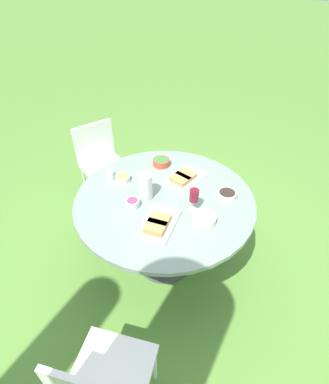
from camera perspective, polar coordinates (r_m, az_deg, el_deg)
name	(u,v)px	position (r m, az deg, el deg)	size (l,w,h in m)	color
ground_plane	(164,260)	(2.92, 0.00, -12.83)	(40.00, 40.00, 0.00)	#5B8C38
dining_table	(164,207)	(2.42, 0.00, -2.95)	(1.42, 1.42, 0.78)	#4C4C51
chair_near_left	(101,158)	(3.36, -12.05, 6.28)	(0.56, 0.57, 0.89)	white
chair_near_right	(104,384)	(1.90, -11.41, -32.18)	(0.54, 0.53, 0.89)	white
water_pitcher	(145,186)	(2.30, -3.75, 1.10)	(0.13, 0.12, 0.21)	silver
wine_glass	(194,196)	(2.18, 5.66, -0.79)	(0.07, 0.07, 0.19)	silver
platter_bread_main	(184,178)	(2.53, 3.82, 2.76)	(0.29, 0.38, 0.06)	white
platter_charcuterie	(158,223)	(2.11, -1.17, -6.00)	(0.28, 0.39, 0.06)	white
bowl_fries	(123,178)	(2.54, -7.99, 2.66)	(0.12, 0.12, 0.05)	beige
bowl_salad	(161,162)	(2.71, -0.60, 5.78)	(0.15, 0.15, 0.06)	#B74733
bowl_olives	(227,194)	(2.41, 11.82, -0.38)	(0.15, 0.15, 0.04)	beige
bowl_dip_red	(133,203)	(2.27, -6.09, -2.08)	(0.10, 0.10, 0.06)	silver
bowl_dip_cream	(204,218)	(2.16, 7.62, -4.99)	(0.17, 0.17, 0.05)	beige
cup_water_near	(110,174)	(2.57, -10.33, 3.34)	(0.07, 0.07, 0.09)	silver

